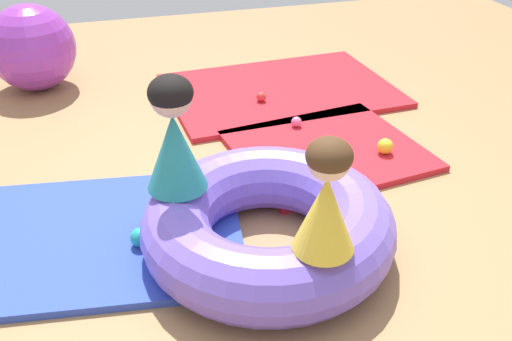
# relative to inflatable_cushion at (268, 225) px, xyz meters

# --- Properties ---
(ground_plane) EXTENTS (8.00, 8.00, 0.00)m
(ground_plane) POSITION_rel_inflatable_cushion_xyz_m (-0.14, 0.11, -0.16)
(ground_plane) COLOR #9E7549
(gym_mat_near_left) EXTENTS (1.73, 1.26, 0.04)m
(gym_mat_near_left) POSITION_rel_inflatable_cushion_xyz_m (0.66, 1.81, -0.14)
(gym_mat_near_left) COLOR red
(gym_mat_near_left) RESTS_ON ground
(gym_mat_far_right) EXTENTS (1.64, 1.24, 0.04)m
(gym_mat_far_right) POSITION_rel_inflatable_cushion_xyz_m (-0.83, 0.34, -0.14)
(gym_mat_far_right) COLOR #2D47B7
(gym_mat_far_right) RESTS_ON ground
(gym_mat_near_right) EXTENTS (1.22, 1.12, 0.04)m
(gym_mat_near_right) POSITION_rel_inflatable_cushion_xyz_m (0.65, 0.84, -0.14)
(gym_mat_near_right) COLOR red
(gym_mat_near_right) RESTS_ON ground
(inflatable_cushion) EXTENTS (1.19, 1.19, 0.33)m
(inflatable_cushion) POSITION_rel_inflatable_cushion_xyz_m (0.00, 0.00, 0.00)
(inflatable_cushion) COLOR #7056D1
(inflatable_cushion) RESTS_ON ground
(child_in_teal) EXTENTS (0.37, 0.37, 0.55)m
(child_in_teal) POSITION_rel_inflatable_cushion_xyz_m (-0.38, 0.20, 0.43)
(child_in_teal) COLOR teal
(child_in_teal) RESTS_ON inflatable_cushion
(child_in_yellow) EXTENTS (0.27, 0.27, 0.49)m
(child_in_yellow) POSITION_rel_inflatable_cushion_xyz_m (0.10, -0.42, 0.40)
(child_in_yellow) COLOR yellow
(child_in_yellow) RESTS_ON inflatable_cushion
(play_ball_teal) EXTENTS (0.09, 0.09, 0.09)m
(play_ball_teal) POSITION_rel_inflatable_cushion_xyz_m (-0.58, 0.18, -0.08)
(play_ball_teal) COLOR teal
(play_ball_teal) RESTS_ON gym_mat_far_right
(play_ball_pink) EXTENTS (0.07, 0.07, 0.07)m
(play_ball_pink) POSITION_rel_inflatable_cushion_xyz_m (0.56, 1.17, -0.09)
(play_ball_pink) COLOR pink
(play_ball_pink) RESTS_ON gym_mat_near_right
(play_ball_green) EXTENTS (0.07, 0.07, 0.07)m
(play_ball_green) POSITION_rel_inflatable_cushion_xyz_m (0.63, 0.61, -0.09)
(play_ball_green) COLOR green
(play_ball_green) RESTS_ON gym_mat_near_right
(play_ball_blue) EXTENTS (0.06, 0.06, 0.06)m
(play_ball_blue) POSITION_rel_inflatable_cushion_xyz_m (0.70, 0.75, -0.09)
(play_ball_blue) COLOR blue
(play_ball_blue) RESTS_ON gym_mat_near_right
(play_ball_yellow) EXTENTS (0.10, 0.10, 0.10)m
(play_ball_yellow) POSITION_rel_inflatable_cushion_xyz_m (0.95, 0.67, -0.08)
(play_ball_yellow) COLOR yellow
(play_ball_yellow) RESTS_ON gym_mat_near_right
(play_ball_red) EXTENTS (0.07, 0.07, 0.07)m
(play_ball_red) POSITION_rel_inflatable_cushion_xyz_m (0.45, 1.62, -0.09)
(play_ball_red) COLOR red
(play_ball_red) RESTS_ON gym_mat_near_left
(exercise_ball_large) EXTENTS (0.65, 0.65, 0.65)m
(exercise_ball_large) POSITION_rel_inflatable_cushion_xyz_m (-1.11, 2.43, 0.16)
(exercise_ball_large) COLOR purple
(exercise_ball_large) RESTS_ON ground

